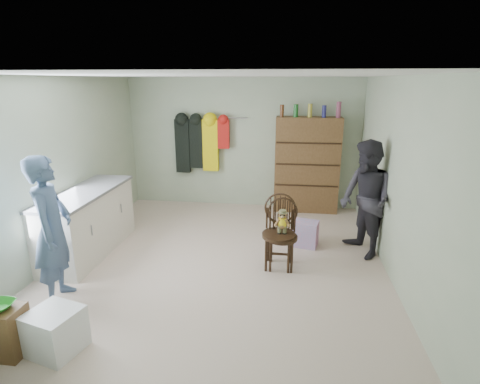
# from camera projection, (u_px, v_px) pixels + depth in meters

# --- Properties ---
(ground_plane) EXTENTS (5.00, 5.00, 0.00)m
(ground_plane) POSITION_uv_depth(u_px,v_px,m) (221.00, 259.00, 5.31)
(ground_plane) COLOR beige
(ground_plane) RESTS_ON ground
(room_walls) EXTENTS (5.00, 5.00, 5.00)m
(room_walls) POSITION_uv_depth(u_px,v_px,m) (226.00, 143.00, 5.37)
(room_walls) COLOR #B0BD9E
(room_walls) RESTS_ON ground
(counter) EXTENTS (0.64, 1.86, 0.94)m
(counter) POSITION_uv_depth(u_px,v_px,m) (88.00, 222.00, 5.42)
(counter) COLOR silver
(counter) RESTS_ON ground
(stool) EXTENTS (0.34, 0.29, 0.48)m
(stool) POSITION_uv_depth(u_px,v_px,m) (5.00, 331.00, 3.41)
(stool) COLOR brown
(stool) RESTS_ON ground
(bowl) EXTENTS (0.24, 0.24, 0.06)m
(bowl) POSITION_uv_depth(u_px,v_px,m) (0.00, 306.00, 3.34)
(bowl) COLOR green
(bowl) RESTS_ON stool
(plastic_tub) EXTENTS (0.53, 0.51, 0.41)m
(plastic_tub) POSITION_uv_depth(u_px,v_px,m) (55.00, 331.00, 3.47)
(plastic_tub) COLOR white
(plastic_tub) RESTS_ON ground
(chair_front) EXTENTS (0.42, 0.42, 0.94)m
(chair_front) POSITION_uv_depth(u_px,v_px,m) (282.00, 229.00, 4.99)
(chair_front) COLOR #372213
(chair_front) RESTS_ON ground
(chair_far) EXTENTS (0.46, 0.46, 1.00)m
(chair_far) POSITION_uv_depth(u_px,v_px,m) (279.00, 228.00, 5.01)
(chair_far) COLOR #372213
(chair_far) RESTS_ON ground
(striped_bag) EXTENTS (0.42, 0.36, 0.39)m
(striped_bag) POSITION_uv_depth(u_px,v_px,m) (305.00, 234.00, 5.71)
(striped_bag) COLOR pink
(striped_bag) RESTS_ON ground
(person_left) EXTENTS (0.57, 0.71, 1.69)m
(person_left) POSITION_uv_depth(u_px,v_px,m) (52.00, 230.00, 4.13)
(person_left) COLOR #455C7F
(person_left) RESTS_ON ground
(person_right) EXTENTS (0.89, 0.99, 1.67)m
(person_right) POSITION_uv_depth(u_px,v_px,m) (366.00, 200.00, 5.24)
(person_right) COLOR #2D2B33
(person_right) RESTS_ON ground
(dresser) EXTENTS (1.20, 0.39, 2.08)m
(dresser) POSITION_uv_depth(u_px,v_px,m) (307.00, 165.00, 7.08)
(dresser) COLOR brown
(dresser) RESTS_ON ground
(coat_rack) EXTENTS (1.42, 0.12, 1.09)m
(coat_rack) POSITION_uv_depth(u_px,v_px,m) (200.00, 144.00, 7.32)
(coat_rack) COLOR #99999E
(coat_rack) RESTS_ON ground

